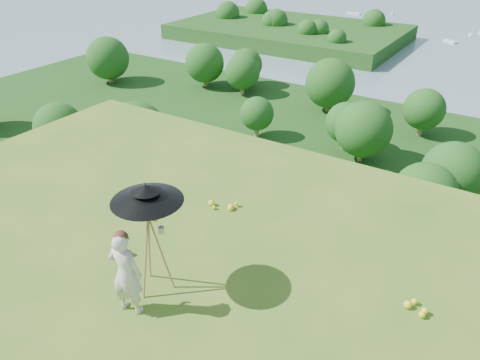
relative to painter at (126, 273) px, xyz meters
The scene contains 12 objects.
ground 0.99m from the painter, 167.17° to the right, with size 14.00×14.00×0.00m, color #3F7020.
forest_slope 45.83m from the painter, 91.04° to the left, with size 140.00×56.00×22.00m, color #113E11.
shoreline_tier 83.39m from the painter, 90.48° to the left, with size 170.00×28.00×8.00m, color gray.
peninsula 174.89m from the painter, 116.03° to the left, with size 90.00×60.00×12.00m, color #113E11, non-canonical shape.
slope_trees 38.25m from the painter, 91.04° to the left, with size 110.00×50.00×6.00m, color #174A16, non-canonical shape.
harbor_town 80.74m from the painter, 90.48° to the left, with size 110.00×22.00×5.00m, color silver, non-canonical shape.
moored_boats 165.02m from the painter, 94.67° to the left, with size 140.00×140.00×0.70m, color silver, non-canonical shape.
wildflowers 0.94m from the painter, behind, with size 10.00×10.50×0.12m, color yellow, non-canonical shape.
painter is the anchor object (origin of this frame).
field_easel 0.62m from the painter, 91.74° to the left, with size 0.66×0.66×1.75m, color #A77446, non-canonical shape.
sun_umbrella 1.17m from the painter, 92.27° to the left, with size 1.13×1.13×0.59m, color black, non-canonical shape.
painter_cap 0.71m from the painter, ahead, with size 0.22×0.27×0.10m, color #D1727F, non-canonical shape.
Camera 1 is at (5.07, -3.56, 5.49)m, focal length 35.00 mm.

